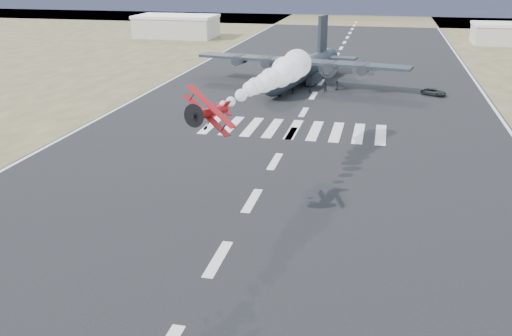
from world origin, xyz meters
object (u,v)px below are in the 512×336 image
(crew_e, at_px, (337,85))
(crew_g, at_px, (264,83))
(support_vehicle, at_px, (434,92))
(crew_d, at_px, (293,89))
(crew_a, at_px, (290,85))
(crew_c, at_px, (292,82))
(crew_f, at_px, (269,86))
(crew_h, at_px, (325,87))
(transport_aircraft, at_px, (303,68))
(aerobatic_biplane, at_px, (209,112))
(hangar_left, at_px, (176,26))
(crew_b, at_px, (309,88))
(hangar_right, at_px, (510,34))

(crew_e, bearing_deg, crew_g, 74.04)
(support_vehicle, xyz_separation_m, crew_g, (-30.54, -0.37, 0.34))
(crew_d, relative_size, crew_e, 0.97)
(crew_a, relative_size, crew_c, 1.04)
(crew_c, distance_m, crew_f, 5.38)
(crew_a, distance_m, crew_h, 6.45)
(crew_e, xyz_separation_m, crew_f, (-11.94, -3.55, 0.01))
(transport_aircraft, relative_size, crew_d, 24.96)
(support_vehicle, bearing_deg, aerobatic_biplane, -173.60)
(crew_a, bearing_deg, crew_g, 82.95)
(hangar_left, relative_size, crew_d, 14.84)
(crew_e, relative_size, crew_g, 0.90)
(crew_a, xyz_separation_m, crew_g, (-5.11, 0.65, 0.01))
(crew_a, height_order, crew_h, crew_a)
(aerobatic_biplane, distance_m, crew_a, 57.06)
(crew_e, bearing_deg, support_vehicle, -114.52)
(aerobatic_biplane, bearing_deg, crew_a, 101.24)
(aerobatic_biplane, height_order, crew_f, aerobatic_biplane)
(crew_c, bearing_deg, crew_h, 162.78)
(crew_f, bearing_deg, crew_h, 43.17)
(crew_a, xyz_separation_m, crew_b, (3.63, -1.39, -0.11))
(crew_f, bearing_deg, crew_g, 160.69)
(hangar_left, height_order, transport_aircraft, transport_aircraft)
(hangar_right, relative_size, support_vehicle, 4.68)
(hangar_left, xyz_separation_m, crew_a, (47.21, -69.23, -2.47))
(transport_aircraft, distance_m, support_vehicle, 24.63)
(hangar_right, relative_size, crew_c, 11.36)
(aerobatic_biplane, xyz_separation_m, crew_h, (4.37, 55.72, -9.07))
(crew_f, distance_m, crew_g, 2.70)
(hangar_right, xyz_separation_m, crew_a, (-50.79, -74.23, -2.07))
(crew_d, bearing_deg, crew_e, 147.49)
(crew_d, xyz_separation_m, crew_f, (-4.64, 1.34, 0.04))
(crew_g, bearing_deg, support_vehicle, 154.45)
(crew_c, distance_m, crew_g, 5.35)
(crew_g, bearing_deg, crew_d, 123.33)
(aerobatic_biplane, relative_size, crew_c, 2.87)
(hangar_right, relative_size, crew_d, 12.42)
(crew_b, xyz_separation_m, crew_g, (-8.74, 2.05, 0.12))
(hangar_left, relative_size, crew_a, 13.09)
(aerobatic_biplane, xyz_separation_m, crew_g, (-7.16, 56.96, -9.02))
(support_vehicle, distance_m, crew_e, 17.14)
(aerobatic_biplane, relative_size, crew_h, 2.89)
(crew_c, xyz_separation_m, crew_h, (6.49, -3.02, -0.01))
(crew_b, distance_m, crew_c, 5.32)
(crew_b, height_order, crew_e, crew_e)
(hangar_right, distance_m, crew_e, 83.86)
(aerobatic_biplane, xyz_separation_m, support_vehicle, (23.38, 57.34, -9.35))
(hangar_left, xyz_separation_m, aerobatic_biplane, (49.26, -125.53, 6.56))
(crew_b, height_order, crew_g, crew_g)
(crew_a, distance_m, crew_d, 3.11)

